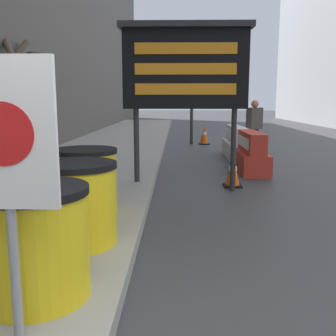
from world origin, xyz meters
TOP-DOWN VIEW (x-y plane):
  - bare_tree at (-3.06, 7.35)m, footprint 1.12×1.74m
  - barrel_drum_foreground at (-0.64, 0.82)m, footprint 0.85×0.85m
  - barrel_drum_middle at (-0.61, 1.96)m, footprint 0.85×0.85m
  - barrel_drum_back at (-0.78, 3.10)m, footprint 0.85×0.85m
  - warning_sign at (-0.57, 0.27)m, footprint 0.62×0.08m
  - message_board at (0.57, 5.13)m, footprint 2.33×0.36m
  - jersey_barrier_red_striped at (2.15, 7.09)m, footprint 0.61×1.67m
  - jersey_barrier_white at (2.15, 9.42)m, footprint 0.60×2.09m
  - traffic_cone_near at (1.51, 5.48)m, footprint 0.34×0.34m
  - traffic_cone_mid at (3.54, 12.48)m, footprint 0.33×0.33m
  - traffic_cone_far at (1.45, 12.80)m, footprint 0.40×0.40m
  - traffic_light_near_curb at (0.97, 12.78)m, footprint 0.28×0.44m
  - pedestrian_worker at (2.74, 9.86)m, footprint 0.50×0.44m

SIDE VIEW (x-z plane):
  - traffic_cone_mid at x=3.54m, z-range -0.01..0.59m
  - traffic_cone_near at x=1.51m, z-range -0.01..0.60m
  - traffic_cone_far at x=1.45m, z-range -0.01..0.70m
  - jersey_barrier_white at x=2.15m, z-range -0.05..0.84m
  - jersey_barrier_red_striped at x=2.15m, z-range -0.06..0.87m
  - barrel_drum_foreground at x=-0.64m, z-range 0.16..1.03m
  - barrel_drum_middle at x=-0.61m, z-range 0.16..1.03m
  - barrel_drum_back at x=-0.78m, z-range 0.16..1.03m
  - pedestrian_worker at x=2.74m, z-range 0.15..1.80m
  - warning_sign at x=-0.57m, z-range 0.48..2.23m
  - bare_tree at x=-3.06m, z-range 0.22..3.28m
  - message_board at x=0.57m, z-range 0.72..3.69m
  - traffic_light_near_curb at x=0.97m, z-range 0.78..4.20m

